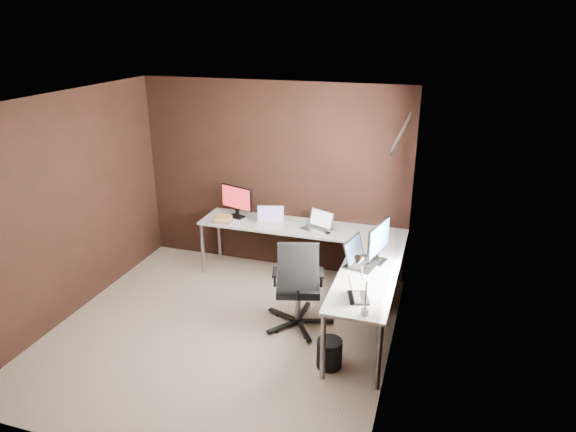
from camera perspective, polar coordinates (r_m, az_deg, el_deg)
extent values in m
cube|color=tan|center=(5.80, -7.45, -12.67)|extent=(3.60, 3.60, 0.00)
cube|color=white|center=(4.89, -8.86, 12.53)|extent=(3.60, 3.60, 0.00)
cube|color=black|center=(6.79, -1.65, 4.32)|extent=(3.60, 0.00, 2.50)
cube|color=black|center=(3.85, -19.69, -10.85)|extent=(3.60, 0.00, 2.50)
cube|color=black|center=(6.17, -23.40, 0.81)|extent=(0.00, 3.60, 2.50)
cube|color=black|center=(4.77, 11.92, -3.62)|extent=(0.00, 3.60, 2.50)
cube|color=white|center=(5.02, 12.39, 0.08)|extent=(0.00, 1.00, 1.30)
cube|color=orange|center=(4.44, 10.74, -5.49)|extent=(0.01, 0.35, 2.00)
cube|color=orange|center=(5.77, 12.59, 0.73)|extent=(0.01, 0.35, 2.00)
cylinder|color=slate|center=(4.79, 12.71, 9.43)|extent=(0.02, 1.90, 0.02)
cube|color=silver|center=(6.56, 1.47, -1.24)|extent=(2.65, 0.60, 0.03)
cube|color=silver|center=(5.37, 8.73, -6.83)|extent=(0.60, 1.65, 0.03)
cylinder|color=slate|center=(6.92, -9.46, -3.59)|extent=(0.05, 0.05, 0.70)
cylinder|color=slate|center=(7.35, -7.66, -1.99)|extent=(0.05, 0.05, 0.70)
cylinder|color=slate|center=(4.94, 3.90, -14.31)|extent=(0.05, 0.05, 0.70)
cylinder|color=slate|center=(4.87, 10.07, -15.20)|extent=(0.05, 0.05, 0.70)
cylinder|color=slate|center=(6.74, 12.65, -4.52)|extent=(0.05, 0.05, 0.70)
cube|color=silver|center=(6.25, 9.04, -6.91)|extent=(0.42, 0.50, 0.60)
cube|color=black|center=(6.88, -5.75, -0.06)|extent=(0.25, 0.19, 0.01)
cube|color=black|center=(6.87, -5.66, 0.43)|extent=(0.06, 0.04, 0.10)
cube|color=black|center=(6.80, -5.73, 2.05)|extent=(0.48, 0.17, 0.31)
cube|color=red|center=(6.79, -5.81, 2.02)|extent=(0.44, 0.14, 0.28)
cube|color=black|center=(5.69, 10.04, -4.97)|extent=(0.18, 0.23, 0.01)
cube|color=black|center=(5.68, 9.89, -4.43)|extent=(0.04, 0.05, 0.09)
cube|color=black|center=(5.59, 10.03, -2.44)|extent=(0.16, 0.53, 0.34)
cube|color=blue|center=(5.58, 10.17, -2.47)|extent=(0.13, 0.50, 0.31)
cube|color=silver|center=(6.57, -2.00, -0.98)|extent=(0.39, 0.32, 0.02)
cube|color=silver|center=(6.62, -1.96, 0.22)|extent=(0.34, 0.15, 0.21)
cube|color=#705FA2|center=(6.61, -1.96, 0.20)|extent=(0.30, 0.13, 0.18)
cube|color=silver|center=(6.44, 3.20, -1.49)|extent=(0.42, 0.37, 0.02)
cube|color=silver|center=(6.47, 3.74, -0.28)|extent=(0.35, 0.20, 0.22)
cube|color=silver|center=(6.46, 3.71, -0.29)|extent=(0.31, 0.17, 0.19)
cube|color=black|center=(5.62, 8.33, -5.22)|extent=(0.38, 0.48, 0.02)
cube|color=black|center=(5.60, 7.33, -3.70)|extent=(0.17, 0.43, 0.26)
cube|color=#1D2B3D|center=(5.59, 7.39, -3.71)|extent=(0.14, 0.38, 0.23)
cube|color=black|center=(4.96, 7.82, -8.98)|extent=(0.26, 0.31, 0.02)
cube|color=black|center=(4.91, 7.05, -8.09)|extent=(0.13, 0.27, 0.17)
cube|color=#B85061|center=(4.91, 7.12, -8.09)|extent=(0.11, 0.23, 0.14)
cube|color=#9D7155|center=(6.73, -7.27, -0.56)|extent=(0.25, 0.21, 0.02)
cube|color=#B39036|center=(6.73, -7.28, -0.39)|extent=(0.24, 0.20, 0.02)
cube|color=beige|center=(6.72, -7.29, -0.24)|extent=(0.26, 0.22, 0.02)
cube|color=#B39036|center=(6.71, -7.29, -0.12)|extent=(0.24, 0.21, 0.01)
ellipsoid|color=black|center=(6.76, -7.84, -0.45)|extent=(0.10, 0.08, 0.03)
ellipsoid|color=black|center=(6.33, 4.40, -1.84)|extent=(0.10, 0.08, 0.03)
cylinder|color=slate|center=(4.71, 8.52, -10.51)|extent=(0.07, 0.07, 0.05)
cylinder|color=slate|center=(4.62, 8.64, -8.70)|extent=(0.02, 0.02, 0.29)
cylinder|color=slate|center=(4.56, 8.21, -6.28)|extent=(0.02, 0.16, 0.22)
cone|color=slate|center=(4.60, 7.79, -5.02)|extent=(0.09, 0.12, 0.12)
cylinder|color=slate|center=(5.76, 1.10, -9.78)|extent=(0.06, 0.06, 0.38)
cube|color=black|center=(5.65, 1.12, -7.85)|extent=(0.58, 0.58, 0.08)
cube|color=black|center=(5.29, 1.14, -5.66)|extent=(0.44, 0.23, 0.51)
cylinder|color=black|center=(5.21, 4.62, -14.97)|extent=(0.26, 0.26, 0.29)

